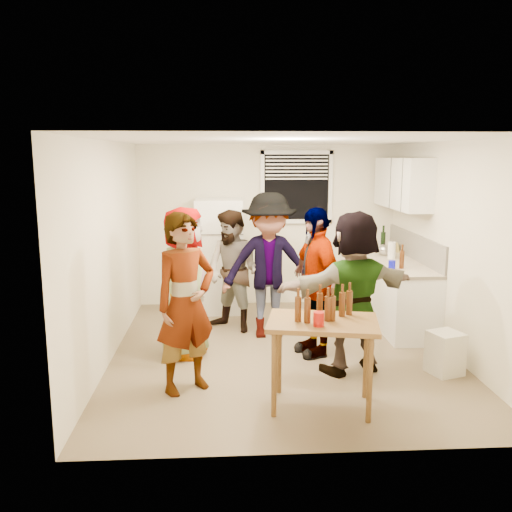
{
  "coord_description": "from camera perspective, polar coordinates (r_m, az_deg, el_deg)",
  "views": [
    {
      "loc": [
        -0.68,
        -6.16,
        2.33
      ],
      "look_at": [
        -0.3,
        0.19,
        1.15
      ],
      "focal_mm": 38.0,
      "sensor_mm": 36.0,
      "label": 1
    }
  ],
  "objects": [
    {
      "name": "blue_cup",
      "position": [
        7.11,
        14.09,
        -1.41
      ],
      "size": [
        0.09,
        0.09,
        0.12
      ],
      "primitive_type": "cylinder",
      "color": "#0E0FCD",
      "rests_on": "countertop"
    },
    {
      "name": "guest_back_left",
      "position": [
        7.43,
        -2.4,
        -7.77
      ],
      "size": [
        1.64,
        1.77,
        0.62
      ],
      "primitive_type": "imported",
      "rotation": [
        0.0,
        0.0,
        -0.68
      ],
      "color": "brown",
      "rests_on": "ground"
    },
    {
      "name": "trash_bin",
      "position": [
        6.28,
        19.3,
        -9.45
      ],
      "size": [
        0.4,
        0.4,
        0.46
      ],
      "primitive_type": "cube",
      "rotation": [
        0.0,
        0.0,
        0.33
      ],
      "color": "silver",
      "rests_on": "ground"
    },
    {
      "name": "beer_bottle_counter",
      "position": [
        7.22,
        15.06,
        -1.28
      ],
      "size": [
        0.06,
        0.06,
        0.23
      ],
      "primitive_type": "cylinder",
      "color": "#47230C",
      "rests_on": "countertop"
    },
    {
      "name": "guest_back_right",
      "position": [
        7.21,
        1.35,
        -8.34
      ],
      "size": [
        1.25,
        1.9,
        0.7
      ],
      "primitive_type": "imported",
      "rotation": [
        0.0,
        0.0,
        0.02
      ],
      "color": "#3D3E42",
      "rests_on": "ground"
    },
    {
      "name": "paper_towel",
      "position": [
        7.88,
        14.06,
        -0.26
      ],
      "size": [
        0.11,
        0.11,
        0.24
      ],
      "primitive_type": "cylinder",
      "color": "white",
      "rests_on": "countertop"
    },
    {
      "name": "picture_frame",
      "position": [
        8.44,
        14.56,
        0.91
      ],
      "size": [
        0.02,
        0.17,
        0.14
      ],
      "primitive_type": "cube",
      "color": "tan",
      "rests_on": "countertop"
    },
    {
      "name": "upper_cabinets",
      "position": [
        7.93,
        15.16,
        7.41
      ],
      "size": [
        0.34,
        1.6,
        0.7
      ],
      "primitive_type": "cube",
      "color": "white",
      "rests_on": "room"
    },
    {
      "name": "guest_stripe",
      "position": [
        5.69,
        -7.2,
        -13.73
      ],
      "size": [
        1.57,
        1.85,
        0.43
      ],
      "primitive_type": "imported",
      "rotation": [
        0.0,
        0.0,
        0.61
      ],
      "color": "#141933",
      "rests_on": "ground"
    },
    {
      "name": "counter_lower",
      "position": [
        7.92,
        14.19,
        -3.7
      ],
      "size": [
        0.6,
        2.2,
        0.86
      ],
      "primitive_type": "cube",
      "color": "white",
      "rests_on": "ground"
    },
    {
      "name": "red_cup",
      "position": [
        4.87,
        6.6,
        -7.34
      ],
      "size": [
        0.1,
        0.1,
        0.13
      ],
      "primitive_type": "cylinder",
      "color": "#9F0F08",
      "rests_on": "serving_table"
    },
    {
      "name": "guest_black",
      "position": [
        6.63,
        6.1,
        -10.13
      ],
      "size": [
        1.97,
        1.48,
        0.43
      ],
      "primitive_type": "imported",
      "rotation": [
        0.0,
        0.0,
        -1.29
      ],
      "color": "black",
      "rests_on": "ground"
    },
    {
      "name": "guest_orange",
      "position": [
        6.19,
        9.94,
        -11.76
      ],
      "size": [
        2.12,
        2.2,
        0.52
      ],
      "primitive_type": "imported",
      "rotation": [
        0.0,
        0.0,
        3.47
      ],
      "color": "#DC8B4F",
      "rests_on": "ground"
    },
    {
      "name": "beer_bottle_table",
      "position": [
        5.16,
        6.7,
        -6.31
      ],
      "size": [
        0.06,
        0.06,
        0.23
      ],
      "primitive_type": "cylinder",
      "color": "#47230C",
      "rests_on": "serving_table"
    },
    {
      "name": "countertop",
      "position": [
        7.82,
        14.34,
        -0.5
      ],
      "size": [
        0.64,
        2.22,
        0.04
      ],
      "primitive_type": "cube",
      "color": "beige",
      "rests_on": "counter_lower"
    },
    {
      "name": "backsplash",
      "position": [
        7.88,
        16.38,
        0.96
      ],
      "size": [
        0.03,
        2.2,
        0.36
      ],
      "primitive_type": "cube",
      "color": "#AFA89F",
      "rests_on": "countertop"
    },
    {
      "name": "window",
      "position": [
        8.46,
        4.28,
        7.23
      ],
      "size": [
        1.12,
        0.1,
        1.06
      ],
      "primitive_type": null,
      "color": "white",
      "rests_on": "room"
    },
    {
      "name": "guest_grey",
      "position": [
        6.6,
        -7.37,
        -10.24
      ],
      "size": [
        1.87,
        1.12,
        0.56
      ],
      "primitive_type": "imported",
      "rotation": [
        0.0,
        0.0,
        1.42
      ],
      "color": "gray",
      "rests_on": "ground"
    },
    {
      "name": "refrigerator",
      "position": [
        8.17,
        -3.87,
        0.06
      ],
      "size": [
        0.7,
        0.7,
        1.7
      ],
      "primitive_type": "cube",
      "color": "white",
      "rests_on": "ground"
    },
    {
      "name": "kettle",
      "position": [
        8.12,
        13.3,
        0.08
      ],
      "size": [
        0.29,
        0.27,
        0.19
      ],
      "primitive_type": null,
      "rotation": [
        0.0,
        0.0,
        0.39
      ],
      "color": "silver",
      "rests_on": "countertop"
    },
    {
      "name": "wine_bottle",
      "position": [
        8.52,
        13.18,
        0.58
      ],
      "size": [
        0.07,
        0.07,
        0.29
      ],
      "primitive_type": "cylinder",
      "color": "black",
      "rests_on": "countertop"
    },
    {
      "name": "serving_table",
      "position": [
        5.34,
        6.84,
        -15.42
      ],
      "size": [
        1.11,
        0.85,
        0.84
      ],
      "primitive_type": null,
      "rotation": [
        0.0,
        0.0,
        -0.19
      ],
      "color": "brown",
      "rests_on": "ground"
    },
    {
      "name": "room",
      "position": [
        6.62,
        2.73,
        -10.11
      ],
      "size": [
        4.0,
        4.5,
        2.5
      ],
      "primitive_type": null,
      "color": "#EFE8CE",
      "rests_on": "ground"
    }
  ]
}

